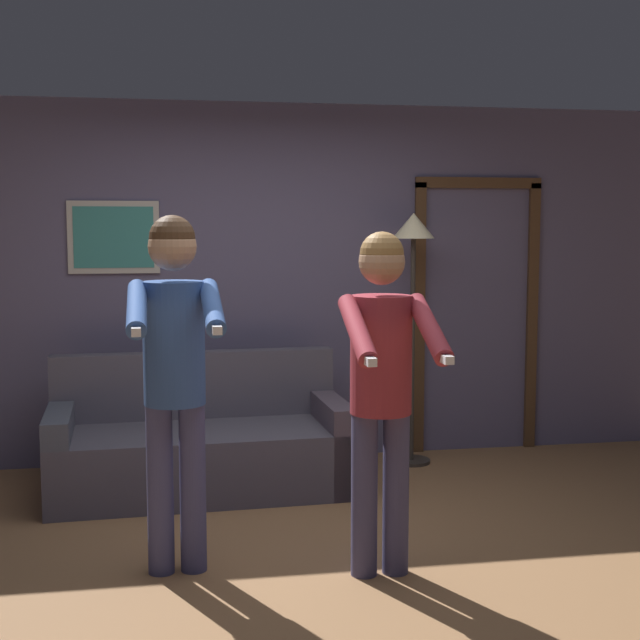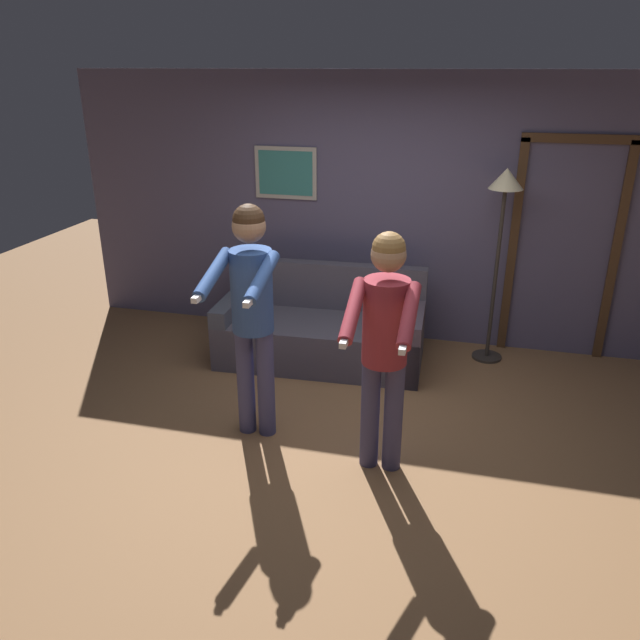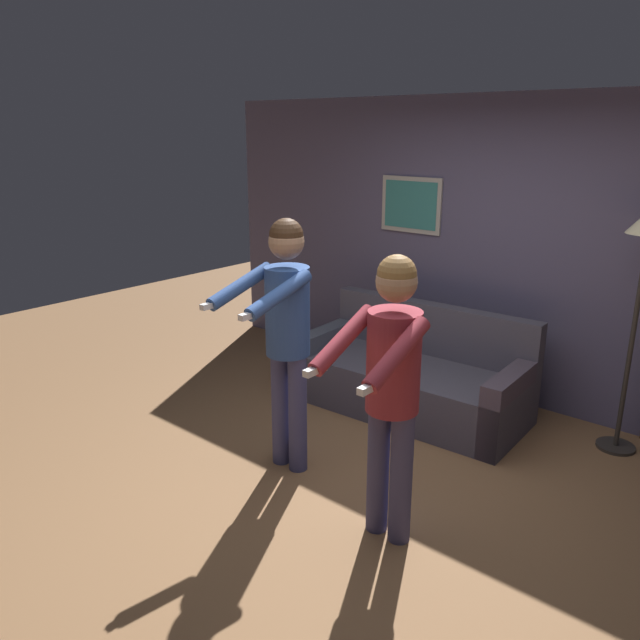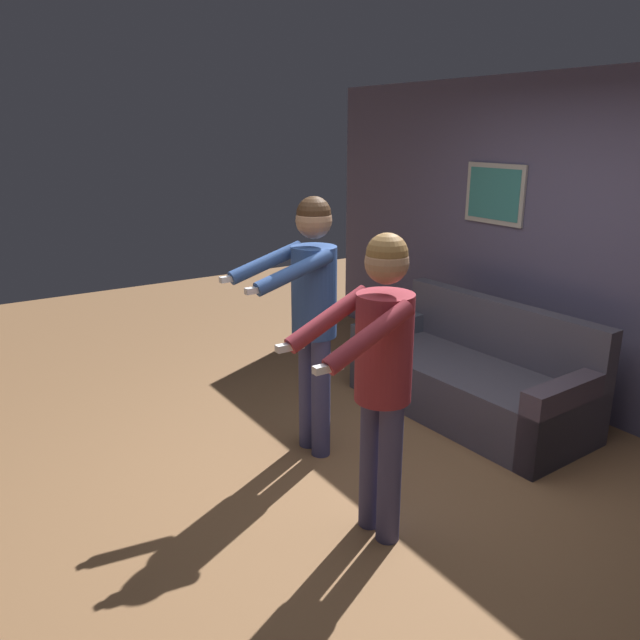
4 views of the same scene
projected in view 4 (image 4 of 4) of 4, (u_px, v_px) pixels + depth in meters
name	position (u px, v px, depth m)	size (l,w,h in m)	color
ground_plane	(369.00, 488.00, 3.95)	(12.00, 12.00, 0.00)	#8A603D
back_wall_assembly	(599.00, 251.00, 4.65)	(6.40, 0.10, 2.60)	#56516E
couch	(471.00, 380.00, 4.92)	(1.94, 0.93, 0.87)	#4B4753
person_standing_left	(311.00, 302.00, 4.09)	(0.44, 0.74, 1.77)	#40426F
person_standing_right	(381.00, 362.00, 3.21)	(0.43, 0.69, 1.69)	#403E65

